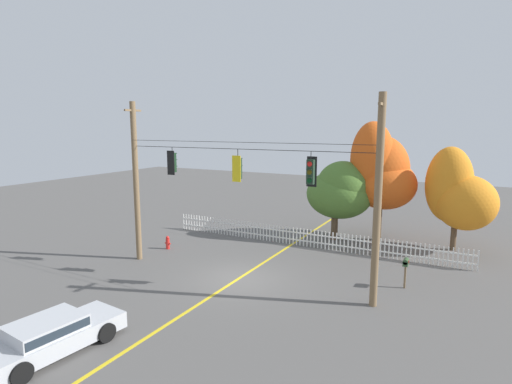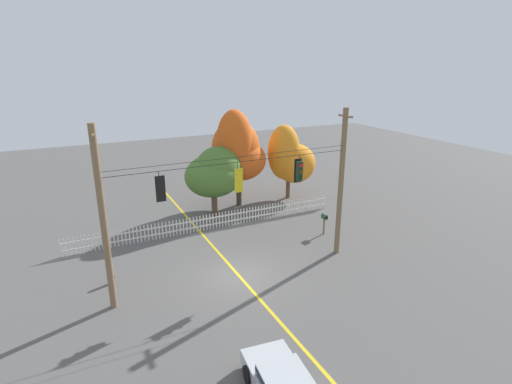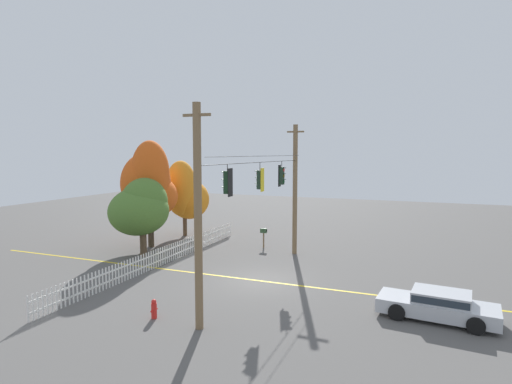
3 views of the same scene
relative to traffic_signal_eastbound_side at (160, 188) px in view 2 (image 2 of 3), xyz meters
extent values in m
plane|color=#565451|center=(3.72, 0.01, -5.30)|extent=(80.00, 80.00, 0.00)
cube|color=gold|center=(3.72, 0.01, -5.29)|extent=(0.16, 36.00, 0.01)
cylinder|color=brown|center=(-2.47, 0.01, -1.15)|extent=(0.30, 0.30, 8.30)
cylinder|color=brown|center=(9.91, 0.01, -1.15)|extent=(0.30, 0.30, 8.30)
cube|color=brown|center=(-2.47, 0.01, 2.56)|extent=(0.10, 1.10, 0.10)
cube|color=brown|center=(9.91, 0.01, 2.56)|extent=(0.10, 1.10, 0.10)
cylinder|color=black|center=(3.72, 0.01, 0.75)|extent=(12.17, 0.02, 0.02)
cylinder|color=black|center=(3.72, -0.24, 1.07)|extent=(12.17, 0.02, 0.02)
cylinder|color=black|center=(0.00, 0.01, 0.61)|extent=(0.03, 0.03, 0.28)
cube|color=black|center=(0.00, -0.12, 0.00)|extent=(0.43, 0.02, 1.18)
cube|color=black|center=(0.00, 0.01, 0.00)|extent=(0.30, 0.24, 0.95)
cylinder|color=red|center=(0.00, 0.14, 0.31)|extent=(0.20, 0.03, 0.20)
cube|color=black|center=(0.00, 0.19, 0.43)|extent=(0.22, 0.12, 0.06)
cylinder|color=#463B09|center=(0.00, 0.14, 0.00)|extent=(0.20, 0.03, 0.20)
cube|color=black|center=(0.00, 0.19, 0.11)|extent=(0.22, 0.12, 0.06)
cylinder|color=#073513|center=(0.00, 0.14, -0.32)|extent=(0.20, 0.03, 0.20)
cube|color=black|center=(0.00, 0.19, -0.21)|extent=(0.22, 0.12, 0.06)
cylinder|color=black|center=(3.72, 0.01, 0.55)|extent=(0.03, 0.03, 0.40)
cube|color=yellow|center=(3.72, -0.12, -0.12)|extent=(0.43, 0.02, 1.17)
cube|color=#1E3323|center=(3.72, 0.01, -0.12)|extent=(0.30, 0.24, 0.95)
cylinder|color=red|center=(3.72, 0.14, 0.20)|extent=(0.20, 0.03, 0.20)
cube|color=#1E3323|center=(3.72, 0.19, 0.31)|extent=(0.22, 0.12, 0.06)
cylinder|color=#463B09|center=(3.72, 0.14, -0.12)|extent=(0.20, 0.03, 0.20)
cube|color=#1E3323|center=(3.72, 0.19, 0.00)|extent=(0.22, 0.12, 0.06)
cylinder|color=#073513|center=(3.72, 0.14, -0.43)|extent=(0.20, 0.03, 0.20)
cube|color=#1E3323|center=(3.72, 0.19, -0.32)|extent=(0.22, 0.12, 0.06)
cylinder|color=black|center=(7.17, 0.01, 0.58)|extent=(0.03, 0.03, 0.34)
cube|color=black|center=(7.17, 0.14, -0.09)|extent=(0.43, 0.02, 1.25)
cube|color=#1E3323|center=(7.17, 0.01, -0.09)|extent=(0.30, 0.24, 1.01)
cylinder|color=red|center=(7.17, -0.13, 0.24)|extent=(0.20, 0.03, 0.20)
cube|color=#1E3323|center=(7.17, -0.17, 0.36)|extent=(0.22, 0.12, 0.06)
cylinder|color=#463B09|center=(7.17, -0.13, -0.09)|extent=(0.20, 0.03, 0.20)
cube|color=#1E3323|center=(7.17, -0.17, 0.02)|extent=(0.22, 0.12, 0.06)
cylinder|color=#073513|center=(7.17, -0.13, -0.43)|extent=(0.20, 0.03, 0.20)
cube|color=#1E3323|center=(7.17, -0.17, -0.32)|extent=(0.22, 0.12, 0.06)
cube|color=white|center=(-4.47, 6.38, -4.77)|extent=(0.06, 0.04, 1.06)
cube|color=white|center=(-4.24, 6.38, -4.77)|extent=(0.06, 0.04, 1.06)
cube|color=white|center=(-4.02, 6.38, -4.77)|extent=(0.06, 0.04, 1.06)
cube|color=white|center=(-3.80, 6.38, -4.77)|extent=(0.06, 0.04, 1.06)
cube|color=white|center=(-3.57, 6.38, -4.77)|extent=(0.06, 0.04, 1.06)
cube|color=white|center=(-3.35, 6.38, -4.77)|extent=(0.06, 0.04, 1.06)
cube|color=white|center=(-3.13, 6.38, -4.77)|extent=(0.06, 0.04, 1.06)
cube|color=white|center=(-2.90, 6.38, -4.77)|extent=(0.06, 0.04, 1.06)
cube|color=white|center=(-2.68, 6.38, -4.77)|extent=(0.06, 0.04, 1.06)
cube|color=white|center=(-2.46, 6.38, -4.77)|extent=(0.06, 0.04, 1.06)
cube|color=white|center=(-2.24, 6.38, -4.77)|extent=(0.06, 0.04, 1.06)
cube|color=white|center=(-2.01, 6.38, -4.77)|extent=(0.06, 0.04, 1.06)
cube|color=white|center=(-1.79, 6.38, -4.77)|extent=(0.06, 0.04, 1.06)
cube|color=white|center=(-1.57, 6.38, -4.77)|extent=(0.06, 0.04, 1.06)
cube|color=white|center=(-1.34, 6.38, -4.77)|extent=(0.06, 0.04, 1.06)
cube|color=white|center=(-1.12, 6.38, -4.77)|extent=(0.06, 0.04, 1.06)
cube|color=white|center=(-0.90, 6.38, -4.77)|extent=(0.06, 0.04, 1.06)
cube|color=white|center=(-0.68, 6.38, -4.77)|extent=(0.06, 0.04, 1.06)
cube|color=white|center=(-0.45, 6.38, -4.77)|extent=(0.06, 0.04, 1.06)
cube|color=white|center=(-0.23, 6.38, -4.77)|extent=(0.06, 0.04, 1.06)
cube|color=white|center=(-0.01, 6.38, -4.77)|extent=(0.06, 0.04, 1.06)
cube|color=white|center=(0.22, 6.38, -4.77)|extent=(0.06, 0.04, 1.06)
cube|color=white|center=(0.44, 6.38, -4.77)|extent=(0.06, 0.04, 1.06)
cube|color=white|center=(0.66, 6.38, -4.77)|extent=(0.06, 0.04, 1.06)
cube|color=white|center=(0.89, 6.38, -4.77)|extent=(0.06, 0.04, 1.06)
cube|color=white|center=(1.11, 6.38, -4.77)|extent=(0.06, 0.04, 1.06)
cube|color=white|center=(1.33, 6.38, -4.77)|extent=(0.06, 0.04, 1.06)
cube|color=white|center=(1.55, 6.38, -4.77)|extent=(0.06, 0.04, 1.06)
cube|color=white|center=(1.78, 6.38, -4.77)|extent=(0.06, 0.04, 1.06)
cube|color=white|center=(2.00, 6.38, -4.77)|extent=(0.06, 0.04, 1.06)
cube|color=white|center=(2.22, 6.38, -4.77)|extent=(0.06, 0.04, 1.06)
cube|color=white|center=(2.45, 6.38, -4.77)|extent=(0.06, 0.04, 1.06)
cube|color=white|center=(2.67, 6.38, -4.77)|extent=(0.06, 0.04, 1.06)
cube|color=white|center=(2.89, 6.38, -4.77)|extent=(0.06, 0.04, 1.06)
cube|color=white|center=(3.11, 6.38, -4.77)|extent=(0.06, 0.04, 1.06)
cube|color=white|center=(3.34, 6.38, -4.77)|extent=(0.06, 0.04, 1.06)
cube|color=white|center=(3.56, 6.38, -4.77)|extent=(0.06, 0.04, 1.06)
cube|color=white|center=(3.78, 6.38, -4.77)|extent=(0.06, 0.04, 1.06)
cube|color=white|center=(4.01, 6.38, -4.77)|extent=(0.06, 0.04, 1.06)
cube|color=white|center=(4.23, 6.38, -4.77)|extent=(0.06, 0.04, 1.06)
cube|color=white|center=(4.45, 6.38, -4.77)|extent=(0.06, 0.04, 1.06)
cube|color=white|center=(4.68, 6.38, -4.77)|extent=(0.06, 0.04, 1.06)
cube|color=white|center=(4.90, 6.38, -4.77)|extent=(0.06, 0.04, 1.06)
cube|color=white|center=(5.12, 6.38, -4.77)|extent=(0.06, 0.04, 1.06)
cube|color=white|center=(5.34, 6.38, -4.77)|extent=(0.06, 0.04, 1.06)
cube|color=white|center=(5.57, 6.38, -4.77)|extent=(0.06, 0.04, 1.06)
cube|color=white|center=(5.79, 6.38, -4.77)|extent=(0.06, 0.04, 1.06)
cube|color=white|center=(6.01, 6.38, -4.77)|extent=(0.06, 0.04, 1.06)
cube|color=white|center=(6.24, 6.38, -4.77)|extent=(0.06, 0.04, 1.06)
cube|color=white|center=(6.46, 6.38, -4.77)|extent=(0.06, 0.04, 1.06)
cube|color=white|center=(6.68, 6.38, -4.77)|extent=(0.06, 0.04, 1.06)
cube|color=white|center=(6.90, 6.38, -4.77)|extent=(0.06, 0.04, 1.06)
cube|color=white|center=(7.13, 6.38, -4.77)|extent=(0.06, 0.04, 1.06)
cube|color=white|center=(7.35, 6.38, -4.77)|extent=(0.06, 0.04, 1.06)
cube|color=white|center=(7.57, 6.38, -4.77)|extent=(0.06, 0.04, 1.06)
cube|color=white|center=(7.80, 6.38, -4.77)|extent=(0.06, 0.04, 1.06)
cube|color=white|center=(8.02, 6.38, -4.77)|extent=(0.06, 0.04, 1.06)
cube|color=white|center=(8.24, 6.38, -4.77)|extent=(0.06, 0.04, 1.06)
cube|color=white|center=(8.47, 6.38, -4.77)|extent=(0.06, 0.04, 1.06)
cube|color=white|center=(8.69, 6.38, -4.77)|extent=(0.06, 0.04, 1.06)
cube|color=white|center=(8.91, 6.38, -4.77)|extent=(0.06, 0.04, 1.06)
cube|color=white|center=(9.13, 6.38, -4.77)|extent=(0.06, 0.04, 1.06)
cube|color=white|center=(9.36, 6.38, -4.77)|extent=(0.06, 0.04, 1.06)
cube|color=white|center=(9.58, 6.38, -4.77)|extent=(0.06, 0.04, 1.06)
cube|color=white|center=(9.80, 6.38, -4.77)|extent=(0.06, 0.04, 1.06)
cube|color=white|center=(10.03, 6.38, -4.77)|extent=(0.06, 0.04, 1.06)
cube|color=white|center=(10.25, 6.38, -4.77)|extent=(0.06, 0.04, 1.06)
cube|color=white|center=(10.47, 6.38, -4.77)|extent=(0.06, 0.04, 1.06)
cube|color=white|center=(10.69, 6.38, -4.77)|extent=(0.06, 0.04, 1.06)
cube|color=white|center=(10.92, 6.38, -4.77)|extent=(0.06, 0.04, 1.06)
cube|color=white|center=(11.14, 6.38, -4.77)|extent=(0.06, 0.04, 1.06)
cube|color=white|center=(11.36, 6.38, -4.77)|extent=(0.06, 0.04, 1.06)
cube|color=white|center=(11.59, 6.38, -4.77)|extent=(0.06, 0.04, 1.06)
cube|color=white|center=(11.81, 6.38, -4.77)|extent=(0.06, 0.04, 1.06)
cube|color=white|center=(12.03, 6.38, -4.77)|extent=(0.06, 0.04, 1.06)
cube|color=white|center=(12.26, 6.38, -4.77)|extent=(0.06, 0.04, 1.06)
cube|color=white|center=(12.48, 6.38, -4.77)|extent=(0.06, 0.04, 1.06)
cube|color=white|center=(12.70, 6.38, -4.77)|extent=(0.06, 0.04, 1.06)
cube|color=white|center=(12.92, 6.38, -4.77)|extent=(0.06, 0.04, 1.06)
cube|color=white|center=(13.15, 6.38, -4.77)|extent=(0.06, 0.04, 1.06)
cube|color=white|center=(13.37, 6.38, -4.77)|extent=(0.06, 0.04, 1.06)
cube|color=white|center=(13.59, 6.38, -4.77)|extent=(0.06, 0.04, 1.06)
cube|color=white|center=(4.56, 6.41, -4.98)|extent=(18.06, 0.03, 0.08)
cube|color=white|center=(4.56, 6.41, -4.53)|extent=(18.06, 0.03, 0.08)
cylinder|color=brown|center=(5.63, 8.63, -4.29)|extent=(0.41, 0.41, 2.01)
ellipsoid|color=#4C752D|center=(5.76, 8.99, -2.44)|extent=(4.12, 3.54, 3.05)
ellipsoid|color=#4C752D|center=(6.04, 8.77, -1.91)|extent=(3.29, 2.71, 3.14)
cylinder|color=#473828|center=(8.06, 9.83, -3.90)|extent=(0.41, 0.41, 2.79)
ellipsoid|color=#DB5619|center=(8.29, 9.96, -1.77)|extent=(3.85, 3.70, 3.07)
ellipsoid|color=#DB5619|center=(7.94, 10.04, -0.86)|extent=(3.58, 3.29, 4.17)
ellipsoid|color=#DB5619|center=(7.59, 9.42, -0.22)|extent=(2.59, 2.55, 4.56)
cylinder|color=brown|center=(12.34, 9.73, -4.31)|extent=(0.32, 0.32, 1.97)
ellipsoid|color=orange|center=(12.82, 9.57, -2.46)|extent=(3.30, 3.06, 3.10)
ellipsoid|color=orange|center=(11.90, 9.76, -1.51)|extent=(2.56, 2.40, 4.30)
cylinder|color=black|center=(1.06, -6.76, -4.98)|extent=(0.25, 0.66, 0.64)
cylinder|color=black|center=(2.74, -6.94, -4.98)|extent=(0.25, 0.66, 0.64)
cube|color=white|center=(1.53, -5.99, -4.75)|extent=(0.20, 0.06, 0.10)
cube|color=white|center=(2.45, -6.09, -4.75)|extent=(0.20, 0.06, 0.10)
cylinder|color=red|center=(-2.31, 2.14, -4.99)|extent=(0.22, 0.22, 0.61)
sphere|color=red|center=(-2.31, 2.14, -4.62)|extent=(0.20, 0.20, 0.20)
cylinder|color=red|center=(-2.46, 2.14, -4.96)|extent=(0.08, 0.08, 0.08)
cylinder|color=red|center=(-2.16, 2.14, -4.96)|extent=(0.08, 0.08, 0.08)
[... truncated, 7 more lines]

